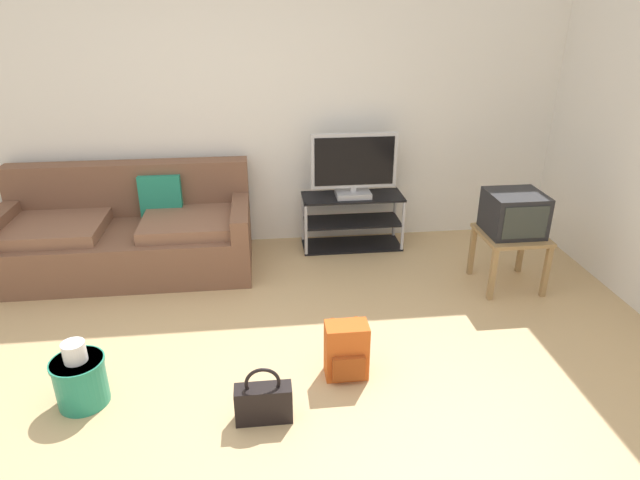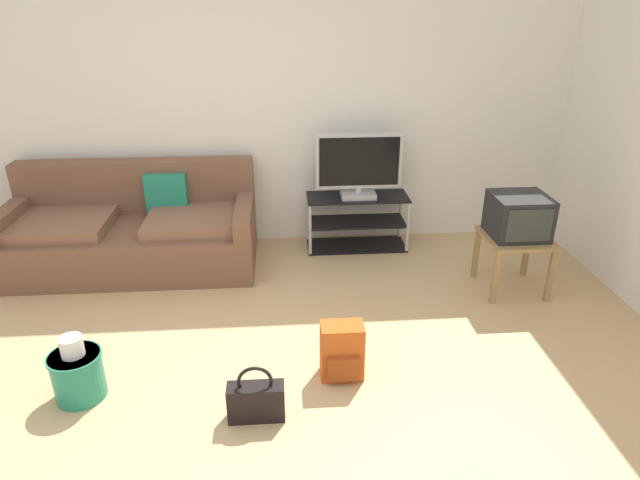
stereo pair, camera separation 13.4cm
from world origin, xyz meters
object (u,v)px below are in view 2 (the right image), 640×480
object	(u,v)px
couch	(134,231)
tv_stand	(357,222)
handbag	(256,400)
flat_tv	(359,166)
backpack	(342,351)
cleaning_bucket	(77,372)
side_table	(515,245)
crt_tv	(519,216)

from	to	relation	value
couch	tv_stand	bearing A→B (deg)	6.02
handbag	flat_tv	bearing A→B (deg)	68.59
backpack	couch	bearing A→B (deg)	157.82
cleaning_bucket	side_table	bearing A→B (deg)	19.67
couch	handbag	distance (m)	2.34
tv_stand	crt_tv	size ratio (longest dim) A/B	2.20
couch	cleaning_bucket	bearing A→B (deg)	-87.87
tv_stand	cleaning_bucket	bearing A→B (deg)	-134.03
flat_tv	crt_tv	size ratio (longest dim) A/B	1.84
flat_tv	cleaning_bucket	size ratio (longest dim) A/B	1.86
side_table	flat_tv	bearing A→B (deg)	142.30
flat_tv	couch	bearing A→B (deg)	-174.62
side_table	backpack	world-z (taller)	side_table
handbag	cleaning_bucket	bearing A→B (deg)	165.83
tv_stand	couch	bearing A→B (deg)	-173.98
tv_stand	backpack	xyz separation A→B (m)	(-0.36, -1.92, -0.07)
tv_stand	handbag	size ratio (longest dim) A/B	2.64
tv_stand	side_table	world-z (taller)	tv_stand
crt_tv	handbag	xyz separation A→B (m)	(-2.01, -1.38, -0.50)
cleaning_bucket	tv_stand	bearing A→B (deg)	45.97
crt_tv	handbag	world-z (taller)	crt_tv
flat_tv	side_table	xyz separation A→B (m)	(1.13, -0.88, -0.41)
flat_tv	cleaning_bucket	world-z (taller)	flat_tv
tv_stand	handbag	world-z (taller)	tv_stand
flat_tv	side_table	size ratio (longest dim) A/B	1.56
backpack	side_table	bearing A→B (deg)	58.28
flat_tv	backpack	world-z (taller)	flat_tv
backpack	flat_tv	bearing A→B (deg)	103.34
side_table	backpack	bearing A→B (deg)	-145.71
crt_tv	handbag	distance (m)	2.49
crt_tv	cleaning_bucket	bearing A→B (deg)	-160.07
tv_stand	cleaning_bucket	world-z (taller)	tv_stand
backpack	crt_tv	bearing A→B (deg)	58.70
couch	crt_tv	world-z (taller)	couch
tv_stand	handbag	xyz separation A→B (m)	(-0.88, -2.26, -0.13)
crt_tv	tv_stand	bearing A→B (deg)	142.10
tv_stand	flat_tv	distance (m)	0.54
tv_stand	backpack	world-z (taller)	tv_stand
flat_tv	backpack	bearing A→B (deg)	-100.64
flat_tv	crt_tv	world-z (taller)	flat_tv
cleaning_bucket	crt_tv	bearing A→B (deg)	19.93
couch	side_table	xyz separation A→B (m)	(3.13, -0.69, 0.07)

